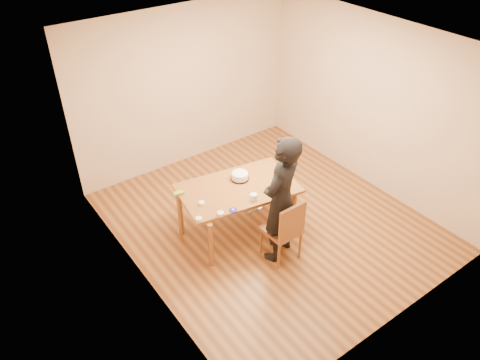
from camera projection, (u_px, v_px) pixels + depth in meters
room_shell at (257, 133)px, 6.45m from camera, size 4.00×4.50×2.70m
dining_table at (238, 188)px, 6.44m from camera, size 1.73×1.20×0.04m
dining_chair at (281, 230)px, 6.16m from camera, size 0.44×0.44×0.04m
cake_plate at (240, 179)px, 6.58m from camera, size 0.26×0.26×0.02m
cake at (240, 176)px, 6.56m from camera, size 0.24×0.24×0.08m
frosting_dome at (240, 173)px, 6.53m from camera, size 0.23×0.23×0.03m
frosting_tub at (254, 197)px, 6.18m from camera, size 0.09×0.09×0.08m
frosting_lid at (233, 210)px, 6.01m from camera, size 0.11×0.11×0.01m
frosting_dollop at (233, 209)px, 6.00m from camera, size 0.04×0.04×0.02m
ramekin_green at (221, 214)px, 5.93m from camera, size 0.09×0.09×0.04m
ramekin_yellow at (202, 203)px, 6.11m from camera, size 0.08×0.08×0.04m
ramekin_multi at (199, 219)px, 5.84m from camera, size 0.08×0.08×0.04m
candy_box_pink at (179, 194)px, 6.29m from camera, size 0.12×0.08×0.02m
candy_box_green at (179, 193)px, 6.28m from camera, size 0.15×0.09×0.02m
spatula at (253, 212)px, 5.99m from camera, size 0.17×0.02×0.01m
person at (281, 200)px, 5.93m from camera, size 0.78×0.65×1.82m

